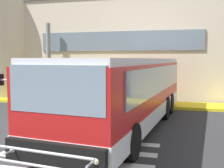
% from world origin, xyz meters
% --- Properties ---
extents(ground_plane, '(80.00, 90.00, 0.02)m').
position_xyz_m(ground_plane, '(0.00, 0.00, -0.01)').
color(ground_plane, '#2B2B2D').
rests_on(ground_plane, ground).
extents(bay_paint_stripes, '(4.40, 3.96, 0.01)m').
position_xyz_m(bay_paint_stripes, '(2.00, -4.20, 0.00)').
color(bay_paint_stripes, silver).
rests_on(bay_paint_stripes, ground).
extents(terminal_building, '(18.11, 13.80, 6.86)m').
position_xyz_m(terminal_building, '(-0.66, 11.52, 3.42)').
color(terminal_building, beige).
rests_on(terminal_building, ground).
extents(boarding_curb, '(20.31, 2.00, 0.15)m').
position_xyz_m(boarding_curb, '(0.00, 4.80, 0.07)').
color(boarding_curb, yellow).
rests_on(boarding_curb, ground).
extents(entry_support_column, '(0.28, 0.28, 4.82)m').
position_xyz_m(entry_support_column, '(-3.49, 5.40, 2.56)').
color(entry_support_column, slate).
rests_on(entry_support_column, boarding_curb).
extents(bus_main_foreground, '(4.17, 11.00, 2.70)m').
position_xyz_m(bus_main_foreground, '(2.76, -0.34, 1.33)').
color(bus_main_foreground, red).
rests_on(bus_main_foreground, ground).
extents(passenger_near_column, '(0.57, 0.31, 1.68)m').
position_xyz_m(passenger_near_column, '(-2.69, 4.55, 1.08)').
color(passenger_near_column, '#4C4233').
rests_on(passenger_near_column, boarding_curb).
extents(passenger_by_doorway, '(0.59, 0.41, 1.68)m').
position_xyz_m(passenger_by_doorway, '(-1.50, 4.44, 1.11)').
color(passenger_by_doorway, '#2D2D33').
rests_on(passenger_by_doorway, boarding_curb).
extents(safety_bollard_yellow, '(0.18, 0.18, 0.90)m').
position_xyz_m(safety_bollard_yellow, '(1.81, 3.60, 0.45)').
color(safety_bollard_yellow, yellow).
rests_on(safety_bollard_yellow, ground).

